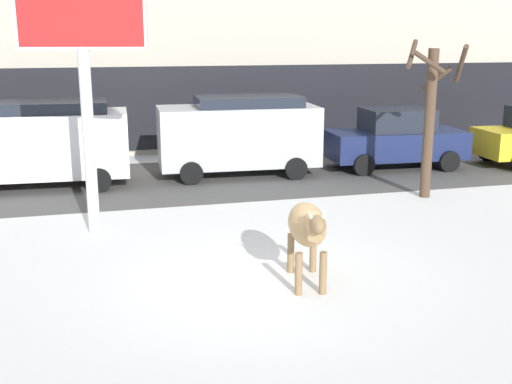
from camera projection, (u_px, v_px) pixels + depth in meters
The scene contains 9 objects.
ground_plane at pixel (266, 286), 10.40m from camera, with size 120.00×120.00×0.00m, color white.
road_strip at pixel (191, 180), 18.03m from camera, with size 60.00×5.60×0.01m, color #514F4C.
cow_tan at pixel (308, 227), 10.26m from camera, with size 0.84×1.93×1.54m.
billboard at pixel (81, 20), 12.22m from camera, with size 2.51×0.66×5.56m.
car_white_van at pixel (42, 142), 16.98m from camera, with size 4.68×2.28×2.32m.
car_silver_van at pixel (239, 133), 18.41m from camera, with size 4.68×2.28×2.32m.
car_navy_sedan at pixel (396, 139), 19.50m from camera, with size 4.27×2.13×1.84m.
pedestrian_near_billboard at pixel (59, 137), 19.99m from camera, with size 0.36×0.24×1.73m.
bare_tree_left_lot at pixel (431, 113), 15.67m from camera, with size 1.72×1.70×3.92m.
Camera 1 is at (-2.61, -9.36, 4.02)m, focal length 44.34 mm.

